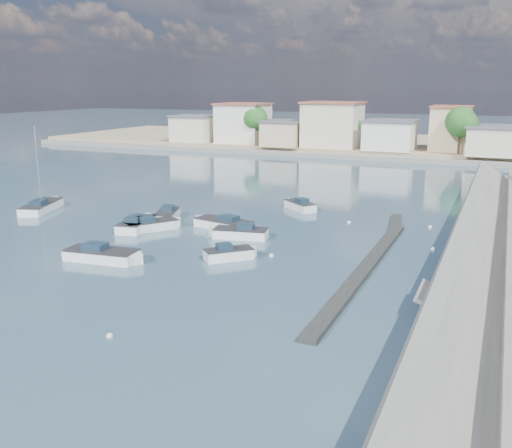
{
  "coord_description": "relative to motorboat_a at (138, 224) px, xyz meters",
  "views": [
    {
      "loc": [
        15.23,
        -28.25,
        12.72
      ],
      "look_at": [
        -3.35,
        14.29,
        1.4
      ],
      "focal_mm": 40.0,
      "sensor_mm": 36.0,
      "label": 1
    }
  ],
  "objects": [
    {
      "name": "ground",
      "position": [
        14.96,
        26.17,
        -0.38
      ],
      "size": [
        400.0,
        400.0,
        0.0
      ],
      "primitive_type": "plane",
      "color": "#2F4C5F",
      "rests_on": "ground"
    },
    {
      "name": "breakwater",
      "position": [
        21.87,
        -1.14,
        -0.21
      ],
      "size": [
        2.0,
        31.02,
        0.35
      ],
      "color": "black",
      "rests_on": "ground"
    },
    {
      "name": "far_shore_land",
      "position": [
        14.96,
        78.17,
        0.32
      ],
      "size": [
        160.0,
        40.0,
        1.4
      ],
      "primitive_type": "cube",
      "color": "gray",
      "rests_on": "ground"
    },
    {
      "name": "far_shore_quay",
      "position": [
        14.96,
        57.17,
        0.02
      ],
      "size": [
        160.0,
        2.5,
        0.8
      ],
      "primitive_type": "cube",
      "color": "slate",
      "rests_on": "ground"
    },
    {
      "name": "far_town",
      "position": [
        25.68,
        63.09,
        4.56
      ],
      "size": [
        113.01,
        12.8,
        8.35
      ],
      "color": "beige",
      "rests_on": "far_shore_land"
    },
    {
      "name": "shore_trees",
      "position": [
        23.3,
        54.28,
        5.84
      ],
      "size": [
        74.56,
        38.32,
        7.92
      ],
      "color": "#38281E",
      "rests_on": "ground"
    },
    {
      "name": "motorboat_a",
      "position": [
        0.0,
        0.0,
        0.0
      ],
      "size": [
        3.22,
        5.93,
        1.48
      ],
      "color": "white",
      "rests_on": "ground"
    },
    {
      "name": "motorboat_b",
      "position": [
        12.09,
        -5.26,
        -0.0
      ],
      "size": [
        3.6,
        3.59,
        1.48
      ],
      "color": "white",
      "rests_on": "ground"
    },
    {
      "name": "motorboat_c",
      "position": [
        7.02,
        3.04,
        0.0
      ],
      "size": [
        6.27,
        3.19,
        1.48
      ],
      "color": "white",
      "rests_on": "ground"
    },
    {
      "name": "motorboat_d",
      "position": [
        9.89,
        0.53,
        -0.0
      ],
      "size": [
        5.21,
        2.74,
        1.48
      ],
      "color": "white",
      "rests_on": "ground"
    },
    {
      "name": "motorboat_e",
      "position": [
        1.64,
        0.14,
        -0.0
      ],
      "size": [
        4.2,
        4.95,
        1.48
      ],
      "color": "white",
      "rests_on": "ground"
    },
    {
      "name": "motorboat_f",
      "position": [
        10.81,
        13.6,
        -0.0
      ],
      "size": [
        4.17,
        3.88,
        1.48
      ],
      "color": "white",
      "rests_on": "ground"
    },
    {
      "name": "motorboat_g",
      "position": [
        0.67,
        3.8,
        0.0
      ],
      "size": [
        3.22,
        5.15,
        1.48
      ],
      "color": "white",
      "rests_on": "ground"
    },
    {
      "name": "motorboat_h",
      "position": [
        3.67,
        -9.36,
        -0.0
      ],
      "size": [
        6.25,
        2.79,
        1.48
      ],
      "color": "white",
      "rests_on": "ground"
    },
    {
      "name": "sailboat",
      "position": [
        -13.65,
        2.46,
        0.03
      ],
      "size": [
        4.29,
        7.13,
        9.0
      ],
      "color": "white",
      "rests_on": "ground"
    },
    {
      "name": "mooring_buoys",
      "position": [
        20.39,
        -2.73,
        -0.33
      ],
      "size": [
        16.04,
        31.28,
        0.35
      ],
      "color": "white",
      "rests_on": "ground"
    }
  ]
}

